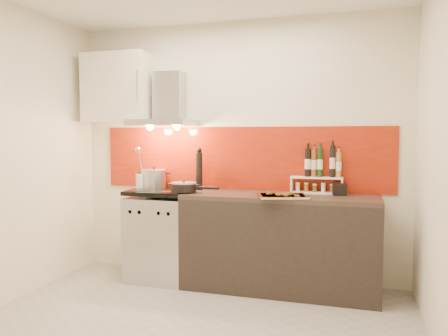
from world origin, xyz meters
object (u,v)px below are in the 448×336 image
(pepper_mill, at_px, (199,169))
(baking_tray, at_px, (282,196))
(stock_pot, at_px, (154,178))
(saute_pan, at_px, (184,187))
(counter, at_px, (280,242))
(range_stove, at_px, (162,235))

(pepper_mill, bearing_deg, baking_tray, -19.62)
(stock_pot, bearing_deg, saute_pan, -31.39)
(stock_pot, xyz_separation_m, pepper_mill, (0.52, -0.03, 0.10))
(counter, distance_m, pepper_mill, 1.08)
(range_stove, distance_m, saute_pan, 0.60)
(stock_pot, height_order, pepper_mill, pepper_mill)
(range_stove, xyz_separation_m, counter, (1.20, 0.00, 0.01))
(stock_pot, relative_size, saute_pan, 0.53)
(stock_pot, bearing_deg, baking_tray, -13.81)
(range_stove, xyz_separation_m, baking_tray, (1.25, -0.18, 0.47))
(baking_tray, bearing_deg, saute_pan, 175.77)
(pepper_mill, relative_size, baking_tray, 0.84)
(stock_pot, bearing_deg, range_stove, -46.15)
(saute_pan, xyz_separation_m, pepper_mill, (0.06, 0.25, 0.15))
(baking_tray, bearing_deg, counter, 106.03)
(range_stove, height_order, baking_tray, baking_tray)
(counter, bearing_deg, range_stove, -179.77)
(stock_pot, bearing_deg, counter, -7.03)
(saute_pan, bearing_deg, range_stove, 160.14)
(counter, bearing_deg, saute_pan, -173.20)
(saute_pan, bearing_deg, pepper_mill, 76.07)
(baking_tray, bearing_deg, range_stove, 172.03)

